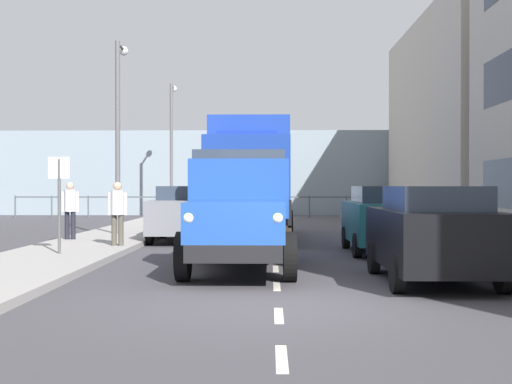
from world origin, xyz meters
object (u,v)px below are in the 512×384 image
at_px(lorry_cargo_blue, 250,175).
at_px(lamp_post_promenade, 119,119).
at_px(pedestrian_couple_b, 70,206).
at_px(car_grey_oppositeside_0, 185,213).
at_px(pedestrian_in_dark_coat, 117,208).
at_px(lamp_post_far, 172,138).
at_px(truck_vintage_blue, 240,213).
at_px(car_black_kerbside_near, 432,233).
at_px(car_teal_kerbside_1, 382,218).
at_px(street_sign, 59,188).

height_order(lorry_cargo_blue, lamp_post_promenade, lamp_post_promenade).
bearing_deg(pedestrian_couple_b, lorry_cargo_blue, -156.10).
bearing_deg(car_grey_oppositeside_0, pedestrian_in_dark_coat, 66.81).
relative_size(pedestrian_in_dark_coat, lamp_post_promenade, 0.27).
distance_m(pedestrian_couple_b, lamp_post_far, 15.45).
bearing_deg(pedestrian_in_dark_coat, truck_vintage_blue, 129.05).
bearing_deg(car_black_kerbside_near, lamp_post_far, -70.69).
relative_size(car_black_kerbside_near, pedestrian_in_dark_coat, 2.34).
bearing_deg(lamp_post_promenade, pedestrian_couple_b, 69.05).
xyz_separation_m(car_black_kerbside_near, car_teal_kerbside_1, (-0.00, -5.32, -0.00)).
bearing_deg(pedestrian_couple_b, street_sign, 103.43).
bearing_deg(car_teal_kerbside_1, lamp_post_promenade, -31.12).
xyz_separation_m(lorry_cargo_blue, car_black_kerbside_near, (-3.54, 10.02, -1.18)).
height_order(truck_vintage_blue, pedestrian_couple_b, truck_vintage_blue).
height_order(car_black_kerbside_near, street_sign, street_sign).
xyz_separation_m(truck_vintage_blue, lamp_post_promenade, (4.38, -8.66, 2.75)).
height_order(car_grey_oppositeside_0, pedestrian_couple_b, pedestrian_couple_b).
bearing_deg(pedestrian_in_dark_coat, lamp_post_promenade, -77.75).
height_order(car_teal_kerbside_1, pedestrian_couple_b, pedestrian_couple_b).
distance_m(car_grey_oppositeside_0, lamp_post_far, 14.58).
bearing_deg(truck_vintage_blue, lamp_post_far, -78.13).
bearing_deg(lamp_post_far, lorry_cargo_blue, 109.20).
bearing_deg(lamp_post_far, car_teal_kerbside_1, 114.55).
relative_size(car_grey_oppositeside_0, pedestrian_couple_b, 2.39).
height_order(car_black_kerbside_near, car_teal_kerbside_1, same).
height_order(truck_vintage_blue, lorry_cargo_blue, lorry_cargo_blue).
xyz_separation_m(lorry_cargo_blue, street_sign, (4.26, 6.50, -0.39)).
bearing_deg(car_black_kerbside_near, pedestrian_couple_b, -41.19).
bearing_deg(car_black_kerbside_near, car_teal_kerbside_1, -90.00).
bearing_deg(lamp_post_promenade, car_grey_oppositeside_0, 152.04).
distance_m(car_teal_kerbside_1, lamp_post_far, 19.52).
bearing_deg(pedestrian_couple_b, lamp_post_promenade, -110.95).
height_order(lorry_cargo_blue, car_black_kerbside_near, lorry_cargo_blue).
bearing_deg(street_sign, truck_vintage_blue, 153.89).
bearing_deg(truck_vintage_blue, car_black_kerbside_near, 157.95).
relative_size(car_black_kerbside_near, lamp_post_far, 0.57).
distance_m(pedestrian_in_dark_coat, lamp_post_promenade, 5.34).
xyz_separation_m(truck_vintage_blue, car_teal_kerbside_1, (-3.50, -3.90, -0.29)).
relative_size(lorry_cargo_blue, car_teal_kerbside_1, 2.09).
height_order(car_black_kerbside_near, lamp_post_far, lamp_post_far).
bearing_deg(truck_vintage_blue, street_sign, -26.11).
bearing_deg(lorry_cargo_blue, car_grey_oppositeside_0, 30.61).
distance_m(truck_vintage_blue, car_black_kerbside_near, 3.78).
xyz_separation_m(car_black_kerbside_near, lamp_post_promenade, (7.88, -10.08, 3.03)).
distance_m(truck_vintage_blue, lorry_cargo_blue, 8.65).
xyz_separation_m(truck_vintage_blue, lorry_cargo_blue, (0.04, -8.61, 0.90)).
xyz_separation_m(lorry_cargo_blue, lamp_post_far, (4.46, -12.79, 2.14)).
distance_m(lorry_cargo_blue, car_teal_kerbside_1, 6.00).
xyz_separation_m(car_grey_oppositeside_0, lamp_post_far, (2.45, -13.98, 3.32)).
bearing_deg(street_sign, pedestrian_couple_b, -76.57).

